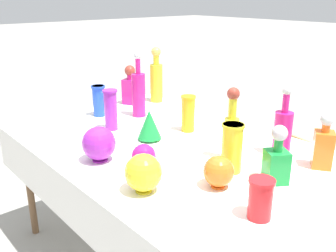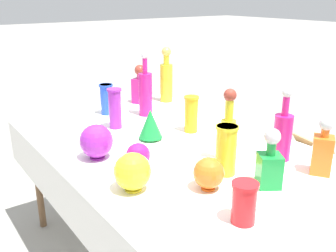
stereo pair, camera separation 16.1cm
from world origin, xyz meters
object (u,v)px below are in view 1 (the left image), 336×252
(square_decanter_0, at_px, (277,159))
(square_decanter_1, at_px, (323,145))
(tall_bottle_0, at_px, (231,129))
(round_bowl_0, at_px, (143,173))
(tall_bottle_1, at_px, (139,92))
(fluted_vase_0, at_px, (149,124))
(slender_vase_2, at_px, (232,147))
(slender_vase_1, at_px, (99,100))
(slender_vase_3, at_px, (111,109))
(slender_vase_4, at_px, (188,113))
(slender_vase_0, at_px, (261,197))
(tall_bottle_2, at_px, (283,130))
(round_bowl_2, at_px, (144,156))
(round_bowl_3, at_px, (99,144))
(tall_bottle_3, at_px, (156,79))
(cardboard_box_behind_left, at_px, (289,172))
(square_decanter_2, at_px, (130,87))
(round_bowl_1, at_px, (219,171))

(square_decanter_0, height_order, square_decanter_1, square_decanter_1)
(tall_bottle_0, height_order, round_bowl_0, tall_bottle_0)
(tall_bottle_1, bearing_deg, fluted_vase_0, -29.24)
(slender_vase_2, relative_size, fluted_vase_0, 1.33)
(slender_vase_1, height_order, slender_vase_3, slender_vase_3)
(square_decanter_1, bearing_deg, slender_vase_1, -164.71)
(slender_vase_4, bearing_deg, slender_vase_1, -158.04)
(square_decanter_1, xyz_separation_m, slender_vase_1, (-1.34, -0.37, -0.00))
(slender_vase_1, xyz_separation_m, fluted_vase_0, (0.55, -0.02, -0.02))
(square_decanter_1, height_order, slender_vase_3, square_decanter_1)
(slender_vase_0, distance_m, fluted_vase_0, 0.87)
(tall_bottle_2, xyz_separation_m, round_bowl_0, (-0.15, -0.73, -0.05))
(square_decanter_1, bearing_deg, round_bowl_2, -129.40)
(slender_vase_3, bearing_deg, round_bowl_3, -40.02)
(tall_bottle_3, bearing_deg, round_bowl_2, -42.03)
(tall_bottle_0, height_order, tall_bottle_3, tall_bottle_3)
(tall_bottle_1, bearing_deg, round_bowl_2, -35.09)
(slender_vase_4, xyz_separation_m, round_bowl_3, (0.02, -0.60, -0.02))
(fluted_vase_0, xyz_separation_m, round_bowl_2, (0.27, -0.24, -0.03))
(tall_bottle_3, height_order, slender_vase_0, tall_bottle_3)
(cardboard_box_behind_left, bearing_deg, round_bowl_2, -84.45)
(round_bowl_2, bearing_deg, slender_vase_3, 161.99)
(slender_vase_0, relative_size, slender_vase_2, 0.68)
(slender_vase_2, bearing_deg, cardboard_box_behind_left, 108.63)
(tall_bottle_2, xyz_separation_m, square_decanter_0, (0.14, -0.26, -0.02))
(round_bowl_0, bearing_deg, cardboard_box_behind_left, 100.64)
(square_decanter_1, xyz_separation_m, slender_vase_2, (-0.24, -0.34, 0.01))
(square_decanter_1, distance_m, slender_vase_0, 0.56)
(square_decanter_2, distance_m, slender_vase_0, 1.59)
(tall_bottle_1, xyz_separation_m, slender_vase_2, (0.92, -0.17, -0.04))
(square_decanter_1, relative_size, slender_vase_0, 1.71)
(round_bowl_3, distance_m, cardboard_box_behind_left, 1.77)
(tall_bottle_0, bearing_deg, fluted_vase_0, -164.19)
(round_bowl_1, bearing_deg, round_bowl_3, -156.88)
(round_bowl_1, bearing_deg, slender_vase_4, 146.84)
(tall_bottle_0, bearing_deg, slender_vase_1, -173.70)
(tall_bottle_2, xyz_separation_m, square_decanter_1, (0.20, 0.02, -0.02))
(square_decanter_1, height_order, round_bowl_1, square_decanter_1)
(tall_bottle_2, bearing_deg, square_decanter_1, 5.47)
(tall_bottle_1, xyz_separation_m, tall_bottle_3, (-0.20, 0.31, 0.01))
(square_decanter_0, xyz_separation_m, slender_vase_0, (0.12, -0.28, -0.02))
(fluted_vase_0, bearing_deg, round_bowl_0, -40.53)
(tall_bottle_2, height_order, square_decanter_2, tall_bottle_2)
(round_bowl_3, bearing_deg, round_bowl_1, 23.12)
(square_decanter_2, relative_size, slender_vase_4, 1.33)
(tall_bottle_2, bearing_deg, slender_vase_2, -97.65)
(tall_bottle_1, xyz_separation_m, round_bowl_2, (0.65, -0.46, -0.10))
(tall_bottle_0, relative_size, slender_vase_1, 1.77)
(square_decanter_2, relative_size, round_bowl_1, 2.05)
(round_bowl_2, distance_m, round_bowl_3, 0.24)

